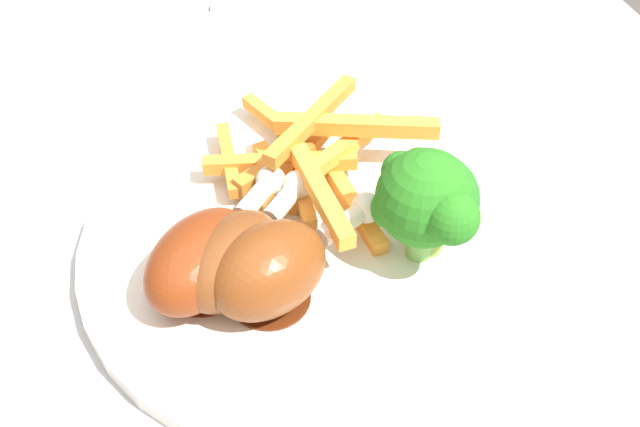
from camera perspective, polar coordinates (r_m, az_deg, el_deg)
name	(u,v)px	position (r m, az deg, el deg)	size (l,w,h in m)	color
dining_table	(355,360)	(0.60, 2.54, -10.51)	(1.08, 0.65, 0.76)	#B7B7BC
dinner_plate	(320,243)	(0.49, 0.00, -2.16)	(0.30, 0.30, 0.01)	white
broccoli_floret_front	(429,200)	(0.46, 7.89, 0.96)	(0.05, 0.06, 0.07)	#8CAA49
broccoli_floret_middle	(426,197)	(0.45, 7.62, 1.15)	(0.07, 0.06, 0.07)	#7BBD58
carrot_fries_pile	(306,159)	(0.51, -1.01, 3.92)	(0.17, 0.15, 0.04)	orange
chicken_drumstick_near	(204,256)	(0.45, -8.34, -3.06)	(0.11, 0.11, 0.04)	#561C0A
chicken_drumstick_far	(274,267)	(0.44, -3.34, -3.86)	(0.08, 0.12, 0.05)	#55220D
chicken_drumstick_extra	(236,256)	(0.45, -6.05, -3.05)	(0.10, 0.11, 0.04)	#50230F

